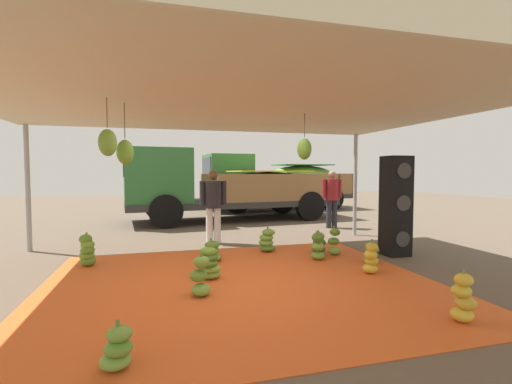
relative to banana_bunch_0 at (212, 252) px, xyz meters
name	(u,v)px	position (x,y,z in m)	size (l,w,h in m)	color
ground_plane	(213,245)	(0.23, 1.53, -0.18)	(40.00, 40.00, 0.00)	brown
tarp_orange	(242,284)	(0.23, -1.47, -0.18)	(5.70, 4.92, 0.01)	#E05B23
tent_canopy	(242,104)	(0.22, -1.55, 2.44)	(8.00, 7.00, 2.71)	#9EA0A5
banana_bunch_0	(212,252)	(0.00, 0.00, 0.00)	(0.42, 0.44, 0.42)	#6B9E38
banana_bunch_1	(319,243)	(2.21, 0.12, 0.02)	(0.37, 0.38, 0.45)	#477523
banana_bunch_2	(87,251)	(-2.17, 0.21, 0.09)	(0.36, 0.37, 0.59)	#518428
banana_bunch_3	(267,241)	(1.23, 0.53, 0.04)	(0.41, 0.43, 0.51)	#477523
banana_bunch_4	(371,253)	(2.77, -0.90, 0.00)	(0.39, 0.38, 0.44)	#6B9E38
banana_bunch_5	(118,349)	(-1.28, -3.44, -0.01)	(0.33, 0.32, 0.41)	#75A83D
banana_bunch_6	(334,243)	(2.43, -0.12, 0.07)	(0.32, 0.34, 0.57)	#75A83D
banana_bunch_7	(371,259)	(2.38, -1.49, 0.06)	(0.35, 0.32, 0.55)	gold
banana_bunch_8	(463,299)	(2.30, -3.40, 0.07)	(0.33, 0.33, 0.58)	gold
banana_bunch_9	(209,264)	(-0.20, -1.11, 0.06)	(0.42, 0.42, 0.54)	#75A83D
banana_bunch_10	(318,248)	(1.94, -0.41, 0.05)	(0.38, 0.38, 0.54)	#6B9E38
banana_bunch_11	(200,277)	(-0.41, -1.82, 0.07)	(0.30, 0.32, 0.57)	#75A83D
cargo_truck_main	(223,186)	(1.18, 5.65, 1.01)	(7.32, 3.18, 2.40)	#2D2D2D
cargo_truck_far	(274,181)	(4.01, 8.62, 1.07)	(6.53, 2.70, 2.40)	#2D2D2D
worker_0	(213,201)	(0.27, 1.69, 0.81)	(0.62, 0.38, 1.70)	silver
worker_1	(332,195)	(4.02, 3.12, 0.81)	(0.62, 0.38, 1.70)	#26262D
speaker_stack	(396,206)	(3.60, -0.43, 0.81)	(0.48, 0.48, 1.98)	black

